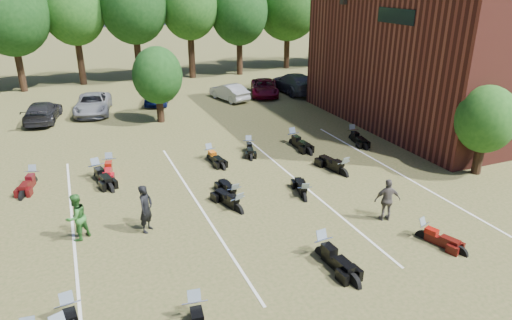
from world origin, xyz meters
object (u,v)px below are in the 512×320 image
person_green (76,217)px  person_grey (387,200)px  car_4 (159,94)px  person_black (146,209)px  motorcycle_3 (196,320)px  motorcycle_14 (34,183)px

person_green → person_grey: size_ratio=1.03×
car_4 → person_black: person_black is taller
person_black → person_grey: size_ratio=1.08×
car_4 → motorcycle_3: size_ratio=1.75×
person_grey → motorcycle_3: size_ratio=0.75×
person_green → motorcycle_14: bearing=-111.6°
car_4 → person_black: size_ratio=2.17×
motorcycle_3 → motorcycle_14: 12.65m
person_green → person_grey: person_green is taller
car_4 → person_grey: size_ratio=2.34×
car_4 → person_grey: bearing=-54.9°
person_grey → motorcycle_14: person_grey is taller
car_4 → motorcycle_3: bearing=-76.2°
person_grey → motorcycle_14: 15.93m
person_grey → motorcycle_14: size_ratio=0.80×
motorcycle_14 → person_green: bearing=-58.4°
motorcycle_3 → person_green: bearing=123.1°
car_4 → motorcycle_3: 24.44m
person_black → person_green: (-2.42, 0.39, -0.04)m
person_green → person_grey: 11.72m
person_green → motorcycle_3: (2.78, -5.83, -0.90)m
person_black → person_green: person_black is taller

